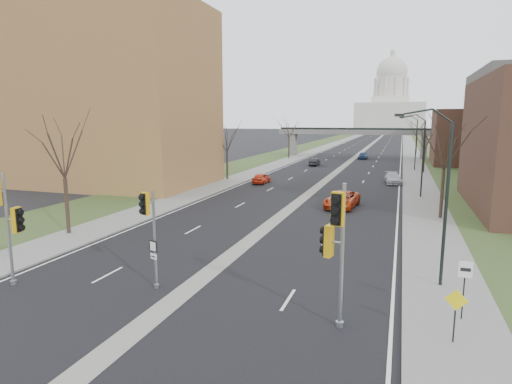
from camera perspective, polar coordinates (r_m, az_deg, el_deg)
The scene contains 30 objects.
ground at distance 20.54m, azimuth -11.27°, elevation -14.29°, with size 700.00×700.00×0.00m, color black.
road_surface at distance 166.64m, azimuth 15.55°, elevation 6.48°, with size 20.00×600.00×0.01m, color black.
median_strip at distance 166.64m, azimuth 15.55°, elevation 6.48°, with size 1.20×600.00×0.02m, color gray.
sidewalk_right at distance 166.38m, azimuth 19.70°, elevation 6.28°, with size 4.00×600.00×0.12m, color gray.
sidewalk_left at distance 167.76m, azimuth 11.43°, elevation 6.68°, with size 4.00×600.00×0.12m, color gray.
grass_verge_right at distance 166.57m, azimuth 21.77°, elevation 6.16°, with size 8.00×600.00×0.10m, color #374921.
grass_verge_left at distance 168.64m, azimuth 9.40°, elevation 6.75°, with size 8.00×600.00×0.10m, color #374921.
apartment_building at distance 58.36m, azimuth -19.27°, elevation 11.82°, with size 25.00×16.00×22.00m, color olive.
commercial_block_far at distance 87.11m, azimuth 27.13°, elevation 6.47°, with size 14.00×14.00×10.00m, color #452B20.
pedestrian_bridge at distance 96.70m, azimuth 13.18°, elevation 7.39°, with size 34.00×3.00×6.45m.
capitol at distance 336.45m, azimuth 17.46°, elevation 11.00°, with size 48.00×42.00×55.75m.
streetlight_near at distance 22.24m, azimuth 22.43°, elevation 5.54°, with size 2.61×0.20×8.70m.
streetlight_mid at distance 48.20m, azimuth 20.60°, elevation 7.49°, with size 2.61×0.20×8.70m.
streetlight_far at distance 74.18m, azimuth 20.05°, elevation 8.08°, with size 2.61×0.20×8.70m.
tree_left_a at distance 33.12m, azimuth -24.43°, elevation 5.98°, with size 7.20×7.20×9.40m.
tree_left_b at distance 58.72m, azimuth -3.91°, elevation 7.65°, with size 6.75×6.75×8.81m.
tree_left_c at distance 91.02m, azimuth 4.45°, elevation 8.87°, with size 7.65×7.65×9.99m.
tree_right_a at distance 38.34m, azimuth 24.00°, elevation 6.39°, with size 7.20×7.20×9.40m.
tree_right_b at distance 71.28m, azimuth 21.67°, elevation 7.02°, with size 6.30×6.30×8.22m.
tree_right_c at distance 111.22m, azimuth 20.76°, elevation 8.42°, with size 7.65×7.65×9.99m.
signal_pole_left at distance 24.12m, azimuth -30.28°, elevation -2.52°, with size 0.98×1.10×5.70m.
signal_pole_median at distance 21.14m, azimuth -14.02°, elevation -3.88°, with size 0.67×0.82×4.92m.
signal_pole_right at distance 16.93m, azimuth 10.53°, elevation -5.67°, with size 0.98×1.26×5.87m.
speed_limit_sign at distance 19.71m, azimuth 26.05°, elevation -10.44°, with size 0.54×0.06×2.49m.
warning_sign at distance 17.77m, azimuth 25.07°, elevation -13.84°, with size 0.80×0.19×2.07m.
car_left_near at distance 55.92m, azimuth 0.74°, elevation 1.88°, with size 1.63×4.04×1.38m, color red.
car_left_far at distance 78.06m, azimuth 7.82°, elevation 3.98°, with size 1.39×3.98×1.31m, color black.
car_right_near at distance 41.32m, azimuth 11.39°, elevation -0.98°, with size 2.57×5.57×1.55m, color #BE3914.
car_right_mid at distance 58.42m, azimuth 17.80°, elevation 1.76°, with size 1.95×4.80×1.39m, color #AAAAB1.
car_right_far at distance 93.11m, azimuth 14.08°, elevation 4.74°, with size 1.74×4.33×1.48m, color navy.
Camera 1 is at (9.60, -16.16, 8.28)m, focal length 30.00 mm.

